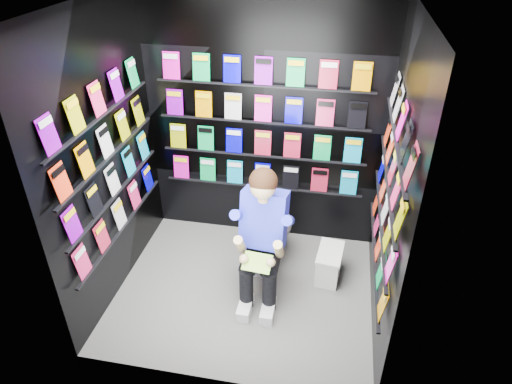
# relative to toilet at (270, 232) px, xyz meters

# --- Properties ---
(floor) EXTENTS (2.40, 2.40, 0.00)m
(floor) POSITION_rel_toilet_xyz_m (-0.17, -0.50, -0.37)
(floor) COLOR slate
(floor) RESTS_ON ground
(ceiling) EXTENTS (2.40, 2.40, 0.00)m
(ceiling) POSITION_rel_toilet_xyz_m (-0.17, -0.50, 2.23)
(ceiling) COLOR white
(ceiling) RESTS_ON floor
(wall_back) EXTENTS (2.40, 0.04, 2.60)m
(wall_back) POSITION_rel_toilet_xyz_m (-0.17, 0.50, 0.93)
(wall_back) COLOR black
(wall_back) RESTS_ON floor
(wall_front) EXTENTS (2.40, 0.04, 2.60)m
(wall_front) POSITION_rel_toilet_xyz_m (-0.17, -1.50, 0.93)
(wall_front) COLOR black
(wall_front) RESTS_ON floor
(wall_left) EXTENTS (0.04, 2.00, 2.60)m
(wall_left) POSITION_rel_toilet_xyz_m (-1.37, -0.50, 0.93)
(wall_left) COLOR black
(wall_left) RESTS_ON floor
(wall_right) EXTENTS (0.04, 2.00, 2.60)m
(wall_right) POSITION_rel_toilet_xyz_m (1.03, -0.50, 0.93)
(wall_right) COLOR black
(wall_right) RESTS_ON floor
(comics_back) EXTENTS (2.10, 0.06, 1.37)m
(comics_back) POSITION_rel_toilet_xyz_m (-0.17, 0.47, 0.94)
(comics_back) COLOR #D92361
(comics_back) RESTS_ON wall_back
(comics_left) EXTENTS (0.06, 1.70, 1.37)m
(comics_left) POSITION_rel_toilet_xyz_m (-1.34, -0.50, 0.94)
(comics_left) COLOR #D92361
(comics_left) RESTS_ON wall_left
(comics_right) EXTENTS (0.06, 1.70, 1.37)m
(comics_right) POSITION_rel_toilet_xyz_m (1.00, -0.50, 0.94)
(comics_right) COLOR #D92361
(comics_right) RESTS_ON wall_right
(toilet) EXTENTS (0.49, 0.79, 0.73)m
(toilet) POSITION_rel_toilet_xyz_m (0.00, 0.00, 0.00)
(toilet) COLOR white
(toilet) RESTS_ON floor
(longbox) EXTENTS (0.25, 0.41, 0.29)m
(longbox) POSITION_rel_toilet_xyz_m (0.61, -0.14, -0.22)
(longbox) COLOR white
(longbox) RESTS_ON floor
(longbox_lid) EXTENTS (0.27, 0.43, 0.03)m
(longbox_lid) POSITION_rel_toilet_xyz_m (0.61, -0.14, -0.06)
(longbox_lid) COLOR white
(longbox_lid) RESTS_ON longbox
(reader) EXTENTS (0.62, 0.85, 1.47)m
(reader) POSITION_rel_toilet_xyz_m (0.00, -0.38, 0.42)
(reader) COLOR #262DC7
(reader) RESTS_ON toilet
(held_comic) EXTENTS (0.26, 0.17, 0.10)m
(held_comic) POSITION_rel_toilet_xyz_m (0.00, -0.73, 0.21)
(held_comic) COLOR green
(held_comic) RESTS_ON reader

